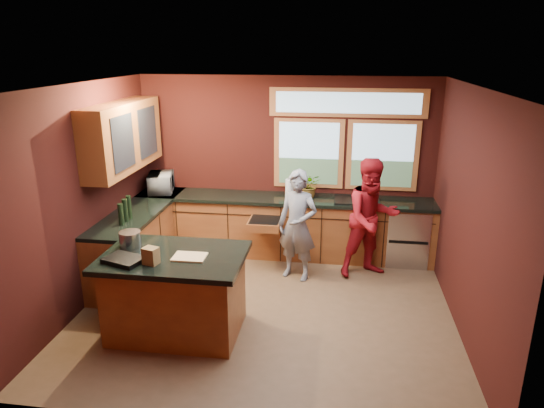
% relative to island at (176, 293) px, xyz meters
% --- Properties ---
extents(floor, '(4.50, 4.50, 0.00)m').
position_rel_island_xyz_m(floor, '(0.92, 0.62, -0.48)').
color(floor, brown).
rests_on(floor, ground).
extents(room_shell, '(4.52, 4.02, 2.71)m').
position_rel_island_xyz_m(room_shell, '(0.33, 0.95, 1.32)').
color(room_shell, black).
rests_on(room_shell, ground).
extents(back_counter, '(4.50, 0.64, 0.93)m').
position_rel_island_xyz_m(back_counter, '(1.12, 2.32, -0.01)').
color(back_counter, brown).
rests_on(back_counter, floor).
extents(left_counter, '(0.64, 2.30, 0.93)m').
position_rel_island_xyz_m(left_counter, '(-1.03, 1.47, -0.01)').
color(left_counter, brown).
rests_on(left_counter, floor).
extents(island, '(1.55, 1.05, 0.95)m').
position_rel_island_xyz_m(island, '(0.00, 0.00, 0.00)').
color(island, brown).
rests_on(island, floor).
extents(person_grey, '(0.66, 0.54, 1.55)m').
position_rel_island_xyz_m(person_grey, '(1.21, 1.55, 0.30)').
color(person_grey, slate).
rests_on(person_grey, floor).
extents(person_red, '(1.01, 0.92, 1.69)m').
position_rel_island_xyz_m(person_red, '(2.21, 1.79, 0.36)').
color(person_red, maroon).
rests_on(person_red, floor).
extents(microwave, '(0.49, 0.61, 0.30)m').
position_rel_island_xyz_m(microwave, '(-1.00, 2.32, 0.60)').
color(microwave, '#999999').
rests_on(microwave, left_counter).
extents(potted_plant, '(0.33, 0.29, 0.37)m').
position_rel_island_xyz_m(potted_plant, '(1.32, 2.37, 0.63)').
color(potted_plant, '#999999').
rests_on(potted_plant, back_counter).
extents(paper_towel, '(0.12, 0.12, 0.28)m').
position_rel_island_xyz_m(paper_towel, '(1.01, 2.32, 0.59)').
color(paper_towel, white).
rests_on(paper_towel, back_counter).
extents(cutting_board, '(0.35, 0.26, 0.02)m').
position_rel_island_xyz_m(cutting_board, '(0.20, -0.05, 0.48)').
color(cutting_board, tan).
rests_on(cutting_board, island).
extents(stock_pot, '(0.24, 0.24, 0.18)m').
position_rel_island_xyz_m(stock_pot, '(-0.55, 0.15, 0.56)').
color(stock_pot, '#ABACB0').
rests_on(stock_pot, island).
extents(paper_bag, '(0.18, 0.16, 0.18)m').
position_rel_island_xyz_m(paper_bag, '(-0.15, -0.25, 0.56)').
color(paper_bag, brown).
rests_on(paper_bag, island).
extents(black_tray, '(0.47, 0.39, 0.05)m').
position_rel_island_xyz_m(black_tray, '(-0.45, -0.25, 0.49)').
color(black_tray, black).
rests_on(black_tray, island).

